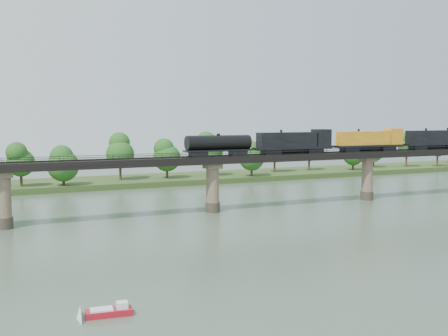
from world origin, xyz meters
name	(u,v)px	position (x,y,z in m)	size (l,w,h in m)	color
ground	(291,241)	(0.00, 0.00, 0.00)	(400.00, 400.00, 0.00)	#3D4D3D
far_bank	(135,181)	(0.00, 85.00, 0.80)	(300.00, 24.00, 1.60)	#2D451B
bridge	(213,186)	(0.00, 30.00, 5.46)	(236.00, 30.00, 11.50)	#473A2D
bridge_superstructure	(213,155)	(0.00, 30.00, 11.79)	(220.00, 4.90, 0.75)	black
far_treeline	(111,155)	(-8.21, 80.52, 8.83)	(289.06, 17.54, 13.60)	#382619
freight_train	(345,141)	(33.36, 30.00, 14.02)	(76.67, 2.99, 5.28)	black
motorboat	(110,311)	(-34.11, -20.78, 0.44)	(4.72, 2.21, 1.27)	#A81320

